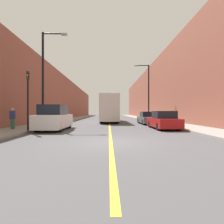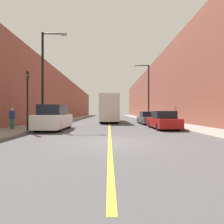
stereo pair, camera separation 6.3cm
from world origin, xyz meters
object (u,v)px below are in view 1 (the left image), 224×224
object	(u,v)px
car_right_near	(163,121)
street_lamp_left	(45,74)
bus	(109,109)
street_lamp_right	(148,89)
pedestrian	(13,118)
traffic_light	(28,98)
parked_suv_left	(55,119)
car_right_mid	(148,118)

from	to	relation	value
car_right_near	street_lamp_left	distance (m)	11.11
bus	street_lamp_left	distance (m)	11.46
car_right_near	street_lamp_left	size ratio (longest dim) A/B	0.52
street_lamp_right	pedestrian	distance (m)	18.63
car_right_near	street_lamp_right	bearing A→B (deg)	83.89
traffic_light	bus	bearing A→B (deg)	65.21
car_right_near	street_lamp_right	xyz separation A→B (m)	(1.21, 11.32, 4.12)
parked_suv_left	car_right_near	size ratio (longest dim) A/B	1.10
parked_suv_left	pedestrian	world-z (taller)	parked_suv_left
bus	pedestrian	size ratio (longest dim) A/B	6.44
parked_suv_left	street_lamp_left	size ratio (longest dim) A/B	0.57
parked_suv_left	traffic_light	xyz separation A→B (m)	(-1.41, -1.51, 1.50)
traffic_light	pedestrian	bearing A→B (deg)	149.04
bus	traffic_light	bearing A→B (deg)	-114.79
street_lamp_left	street_lamp_right	world-z (taller)	street_lamp_right
car_right_mid	car_right_near	bearing A→B (deg)	-89.75
car_right_mid	street_lamp_left	xyz separation A→B (m)	(-10.26, -4.94, 4.13)
traffic_light	car_right_near	bearing A→B (deg)	12.27
parked_suv_left	traffic_light	bearing A→B (deg)	-133.05
bus	traffic_light	distance (m)	13.86
parked_suv_left	street_lamp_left	xyz separation A→B (m)	(-1.35, 1.58, 3.89)
street_lamp_left	traffic_light	bearing A→B (deg)	-91.16
car_right_near	car_right_mid	distance (m)	5.78
car_right_mid	street_lamp_right	bearing A→B (deg)	77.42
pedestrian	street_lamp_right	bearing A→B (deg)	43.79
parked_suv_left	car_right_near	bearing A→B (deg)	4.75
parked_suv_left	street_lamp_left	world-z (taller)	street_lamp_left
bus	car_right_mid	world-z (taller)	bus
parked_suv_left	car_right_near	xyz separation A→B (m)	(8.94, 0.74, -0.23)
bus	traffic_light	xyz separation A→B (m)	(-5.81, -12.57, 0.50)
street_lamp_left	car_right_mid	bearing A→B (deg)	25.71
car_right_near	car_right_mid	size ratio (longest dim) A/B	0.96
car_right_near	traffic_light	size ratio (longest dim) A/B	1.05
street_lamp_left	street_lamp_right	bearing A→B (deg)	42.34
car_right_mid	pedestrian	xyz separation A→B (m)	(-11.92, -7.08, 0.30)
bus	street_lamp_right	xyz separation A→B (m)	(5.76, 1.00, 2.89)
car_right_mid	traffic_light	distance (m)	13.20
parked_suv_left	street_lamp_left	bearing A→B (deg)	130.41
car_right_mid	pedestrian	size ratio (longest dim) A/B	2.82
car_right_mid	street_lamp_right	distance (m)	7.02
car_right_mid	street_lamp_left	world-z (taller)	street_lamp_left
traffic_light	parked_suv_left	bearing A→B (deg)	46.95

